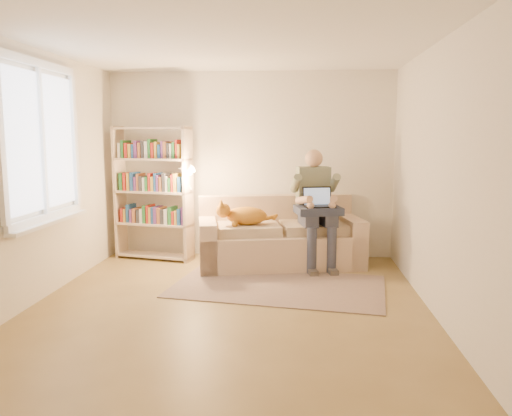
# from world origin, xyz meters

# --- Properties ---
(floor) EXTENTS (4.50, 4.50, 0.00)m
(floor) POSITION_xyz_m (0.00, 0.00, 0.00)
(floor) COLOR olive
(floor) RESTS_ON ground
(ceiling) EXTENTS (4.00, 4.50, 0.02)m
(ceiling) POSITION_xyz_m (0.00, 0.00, 2.60)
(ceiling) COLOR white
(ceiling) RESTS_ON wall_back
(wall_left) EXTENTS (0.02, 4.50, 2.60)m
(wall_left) POSITION_xyz_m (-2.00, 0.00, 1.30)
(wall_left) COLOR silver
(wall_left) RESTS_ON floor
(wall_right) EXTENTS (0.02, 4.50, 2.60)m
(wall_right) POSITION_xyz_m (2.00, 0.00, 1.30)
(wall_right) COLOR silver
(wall_right) RESTS_ON floor
(wall_back) EXTENTS (4.00, 0.02, 2.60)m
(wall_back) POSITION_xyz_m (0.00, 2.25, 1.30)
(wall_back) COLOR silver
(wall_back) RESTS_ON floor
(wall_front) EXTENTS (4.00, 0.02, 2.60)m
(wall_front) POSITION_xyz_m (0.00, -2.25, 1.30)
(wall_front) COLOR silver
(wall_front) RESTS_ON floor
(window) EXTENTS (0.12, 1.52, 1.69)m
(window) POSITION_xyz_m (-1.95, 0.20, 1.38)
(window) COLOR white
(window) RESTS_ON wall_left
(sofa) EXTENTS (2.27, 1.37, 0.90)m
(sofa) POSITION_xyz_m (0.44, 1.74, 0.33)
(sofa) COLOR beige
(sofa) RESTS_ON floor
(person) EXTENTS (0.54, 0.74, 1.53)m
(person) POSITION_xyz_m (0.91, 1.68, 0.86)
(person) COLOR gray
(person) RESTS_ON sofa
(cat) EXTENTS (0.77, 0.39, 0.29)m
(cat) POSITION_xyz_m (-0.04, 1.50, 0.70)
(cat) COLOR orange
(cat) RESTS_ON sofa
(blanket) EXTENTS (0.64, 0.56, 0.10)m
(blanket) POSITION_xyz_m (0.97, 1.54, 0.77)
(blanket) COLOR #262C42
(blanket) RESTS_ON person
(laptop) EXTENTS (0.43, 0.36, 0.33)m
(laptop) POSITION_xyz_m (0.96, 1.55, 0.88)
(laptop) COLOR black
(laptop) RESTS_ON blanket
(bookshelf) EXTENTS (1.21, 0.58, 1.84)m
(bookshelf) POSITION_xyz_m (-1.31, 1.90, 1.02)
(bookshelf) COLOR beige
(bookshelf) RESTS_ON floor
(rug) EXTENTS (2.55, 1.73, 0.01)m
(rug) POSITION_xyz_m (0.47, 0.73, 0.01)
(rug) COLOR gray
(rug) RESTS_ON floor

